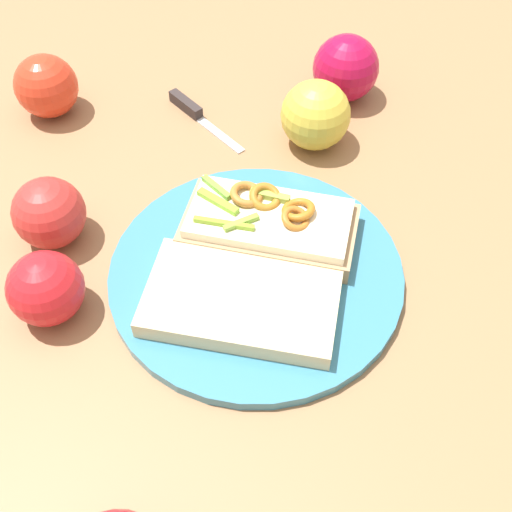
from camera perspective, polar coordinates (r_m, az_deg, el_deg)
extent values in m
plane|color=#946A46|center=(0.62, 0.00, -1.86)|extent=(2.00, 2.00, 0.00)
cylinder|color=teal|center=(0.62, 0.00, -1.53)|extent=(0.28, 0.28, 0.01)
cube|color=tan|center=(0.63, 0.92, 2.50)|extent=(0.10, 0.18, 0.02)
cube|color=#EEE4C1|center=(0.62, 0.94, 3.44)|extent=(0.09, 0.16, 0.01)
torus|color=#B06B1E|center=(0.62, 3.79, 4.14)|extent=(0.04, 0.04, 0.02)
torus|color=#A96F23|center=(0.63, 0.82, 5.27)|extent=(0.03, 0.03, 0.02)
torus|color=#B86B26|center=(0.61, 3.53, 3.34)|extent=(0.04, 0.04, 0.02)
torus|color=#B7722E|center=(0.63, -0.84, 5.52)|extent=(0.04, 0.04, 0.01)
cube|color=#73B039|center=(0.64, -3.55, 6.12)|extent=(0.03, 0.04, 0.01)
cube|color=#83BC30|center=(0.63, -3.41, 4.87)|extent=(0.02, 0.05, 0.01)
cube|color=#87B62E|center=(0.61, -2.88, 2.92)|extent=(0.01, 0.06, 0.01)
cube|color=#8DAC41|center=(0.63, 1.24, 5.39)|extent=(0.01, 0.04, 0.01)
cube|color=#7EAD39|center=(0.61, -1.33, 3.01)|extent=(0.03, 0.03, 0.01)
cube|color=beige|center=(0.58, -1.01, -4.04)|extent=(0.12, 0.18, 0.02)
sphere|color=red|center=(0.60, -18.23, -2.76)|extent=(0.09, 0.09, 0.07)
sphere|color=red|center=(0.82, -18.19, 14.19)|extent=(0.10, 0.10, 0.07)
sphere|color=gold|center=(0.74, 5.33, 12.40)|extent=(0.11, 0.11, 0.08)
sphere|color=#A80E38|center=(0.81, 8.00, 16.25)|extent=(0.11, 0.11, 0.08)
sphere|color=red|center=(0.66, -17.96, 3.66)|extent=(0.10, 0.10, 0.07)
cube|color=silver|center=(0.77, -3.21, 10.76)|extent=(0.05, 0.07, 0.00)
cube|color=#302827|center=(0.81, -6.27, 13.26)|extent=(0.04, 0.05, 0.01)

